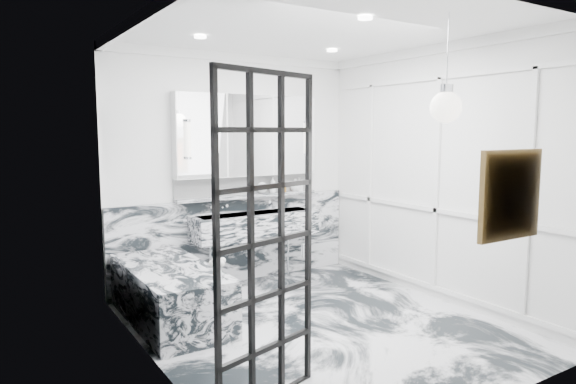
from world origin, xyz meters
TOP-DOWN VIEW (x-y plane):
  - floor at (0.00, 0.00)m, footprint 3.60×3.60m
  - ceiling at (0.00, 0.00)m, footprint 3.60×3.60m
  - wall_back at (0.00, 1.80)m, footprint 3.60×0.00m
  - wall_front at (0.00, -1.80)m, footprint 3.60×0.00m
  - wall_left at (-1.60, 0.00)m, footprint 0.00×3.60m
  - wall_right at (1.60, 0.00)m, footprint 0.00×3.60m
  - marble_clad_back at (0.00, 1.78)m, footprint 3.18×0.05m
  - marble_clad_left at (-1.59, 0.00)m, footprint 0.02×3.56m
  - panel_molding at (1.58, 0.00)m, footprint 0.03×3.40m
  - soap_bottle_a at (0.49, 1.71)m, footprint 0.10×0.11m
  - soap_bottle_b at (0.89, 1.71)m, footprint 0.09×0.09m
  - soap_bottle_c at (0.83, 1.71)m, footprint 0.14×0.14m
  - face_pot at (0.33, 1.71)m, footprint 0.14×0.14m
  - amber_bottle at (0.67, 1.71)m, footprint 0.04×0.04m
  - flower_vase at (-1.01, 0.12)m, footprint 0.07×0.07m
  - crittall_door at (-1.12, -0.93)m, footprint 0.86×0.28m
  - artwork at (0.33, -1.76)m, footprint 0.52×0.05m
  - pendant_light at (0.29, -1.20)m, footprint 0.24×0.24m
  - trough_sink at (0.15, 1.55)m, footprint 1.60×0.45m
  - ledge at (0.15, 1.72)m, footprint 1.90×0.14m
  - subway_tile at (0.15, 1.78)m, footprint 1.90×0.03m
  - mirror_cabinet at (0.15, 1.73)m, footprint 1.90×0.16m
  - sconce_left at (-0.67, 1.63)m, footprint 0.07×0.07m
  - sconce_right at (0.97, 1.63)m, footprint 0.07×0.07m
  - bathtub at (-1.18, 0.90)m, footprint 0.75×1.65m

SIDE VIEW (x-z plane):
  - floor at x=0.00m, z-range 0.00..0.00m
  - bathtub at x=-1.18m, z-range 0.00..0.55m
  - marble_clad_back at x=0.00m, z-range 0.00..1.05m
  - flower_vase at x=-1.01m, z-range 0.55..0.67m
  - trough_sink at x=0.15m, z-range 0.58..0.88m
  - ledge at x=0.15m, z-range 1.05..1.09m
  - crittall_door at x=-1.12m, z-range 0.00..2.26m
  - amber_bottle at x=0.67m, z-range 1.09..1.19m
  - face_pot at x=0.33m, z-range 1.10..1.23m
  - soap_bottle_c at x=0.83m, z-range 1.09..1.25m
  - soap_bottle_b at x=0.89m, z-range 1.09..1.26m
  - soap_bottle_a at x=0.49m, z-range 1.09..1.30m
  - subway_tile at x=0.15m, z-range 1.09..1.32m
  - panel_molding at x=1.58m, z-range 0.15..2.45m
  - marble_clad_left at x=-1.59m, z-range 0.00..2.68m
  - wall_back at x=0.00m, z-range -0.40..3.20m
  - wall_front at x=0.00m, z-range -0.40..3.20m
  - wall_left at x=-1.60m, z-range -0.40..3.20m
  - wall_right at x=1.60m, z-range -0.40..3.20m
  - artwork at x=0.33m, z-range 1.18..1.70m
  - sconce_left at x=-0.67m, z-range 1.58..1.98m
  - sconce_right at x=0.97m, z-range 1.58..1.98m
  - mirror_cabinet at x=0.15m, z-range 1.32..2.32m
  - pendant_light at x=0.29m, z-range 1.93..2.17m
  - ceiling at x=0.00m, z-range 2.80..2.80m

